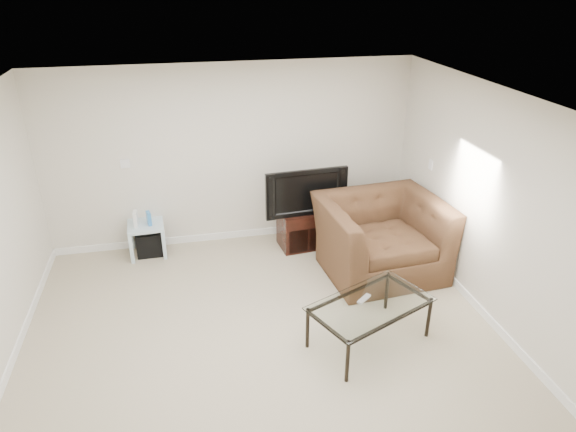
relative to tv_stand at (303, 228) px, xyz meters
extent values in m
plane|color=tan|center=(-0.90, -2.05, -0.27)|extent=(5.00, 5.00, 0.00)
plane|color=white|center=(-0.90, -2.05, 2.23)|extent=(5.00, 5.00, 0.00)
cube|color=silver|center=(-0.90, 0.45, 0.98)|extent=(5.00, 0.02, 2.50)
cube|color=silver|center=(1.60, -2.05, 0.98)|extent=(0.02, 5.00, 2.50)
cube|color=white|center=(-2.30, 0.44, 0.98)|extent=(0.12, 0.02, 0.12)
cube|color=white|center=(1.59, -0.45, 0.98)|extent=(0.02, 0.09, 0.13)
cube|color=white|center=(1.59, -0.75, 0.03)|extent=(0.02, 0.08, 0.12)
cube|color=black|center=(0.00, -0.04, 0.18)|extent=(0.35, 0.26, 0.05)
imported|color=black|center=(0.00, -0.03, 0.59)|extent=(1.06, 0.28, 0.65)
cube|color=black|center=(-2.10, 0.25, -0.11)|extent=(0.36, 0.36, 0.35)
cube|color=white|center=(-2.24, 0.21, 0.28)|extent=(0.06, 0.15, 0.21)
cube|color=#337FCC|center=(-2.07, 0.21, 0.27)|extent=(0.07, 0.14, 0.18)
imported|color=brown|center=(0.81, -0.85, 0.38)|extent=(1.56, 1.09, 1.30)
cube|color=#B2B2B7|center=(0.12, -2.11, 0.22)|extent=(0.18, 0.16, 0.02)
camera|label=1|loc=(-1.57, -6.21, 3.26)|focal=32.00mm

